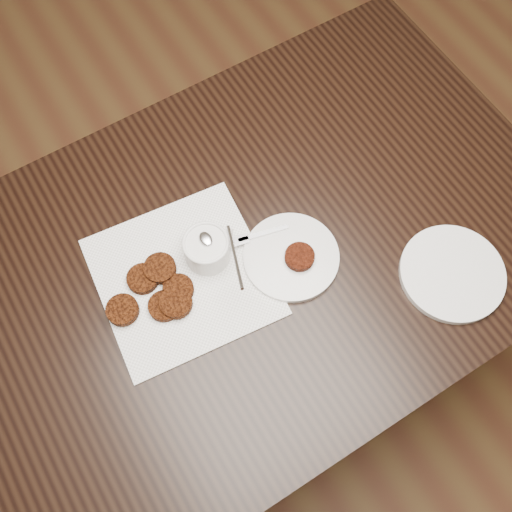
{
  "coord_description": "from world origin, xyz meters",
  "views": [
    {
      "loc": [
        -0.28,
        -0.32,
        1.87
      ],
      "look_at": [
        -0.03,
        0.08,
        0.8
      ],
      "focal_mm": 41.21,
      "sensor_mm": 36.0,
      "label": 1
    }
  ],
  "objects_px": {
    "sauce_ramekin": "(205,242)",
    "plate_with_patty": "(291,255)",
    "plate_empty": "(452,273)",
    "table": "(250,309)",
    "napkin": "(183,277)"
  },
  "relations": [
    {
      "from": "sauce_ramekin",
      "to": "plate_with_patty",
      "type": "relative_size",
      "value": 0.66
    },
    {
      "from": "plate_empty",
      "to": "plate_with_patty",
      "type": "bearing_deg",
      "value": 141.95
    },
    {
      "from": "table",
      "to": "napkin",
      "type": "distance_m",
      "value": 0.4
    },
    {
      "from": "table",
      "to": "plate_empty",
      "type": "xyz_separation_m",
      "value": [
        0.33,
        -0.26,
        0.38
      ]
    },
    {
      "from": "napkin",
      "to": "plate_empty",
      "type": "height_order",
      "value": "plate_empty"
    },
    {
      "from": "table",
      "to": "napkin",
      "type": "height_order",
      "value": "napkin"
    },
    {
      "from": "table",
      "to": "plate_with_patty",
      "type": "xyz_separation_m",
      "value": [
        0.07,
        -0.06,
        0.39
      ]
    },
    {
      "from": "napkin",
      "to": "sauce_ramekin",
      "type": "bearing_deg",
      "value": 10.74
    },
    {
      "from": "napkin",
      "to": "sauce_ramekin",
      "type": "relative_size",
      "value": 2.57
    },
    {
      "from": "sauce_ramekin",
      "to": "napkin",
      "type": "bearing_deg",
      "value": -169.26
    },
    {
      "from": "table",
      "to": "plate_with_patty",
      "type": "height_order",
      "value": "plate_with_patty"
    },
    {
      "from": "table",
      "to": "plate_empty",
      "type": "relative_size",
      "value": 6.4
    },
    {
      "from": "sauce_ramekin",
      "to": "plate_empty",
      "type": "xyz_separation_m",
      "value": [
        0.4,
        -0.3,
        -0.06
      ]
    },
    {
      "from": "napkin",
      "to": "sauce_ramekin",
      "type": "xyz_separation_m",
      "value": [
        0.07,
        0.01,
        0.07
      ]
    },
    {
      "from": "sauce_ramekin",
      "to": "plate_with_patty",
      "type": "distance_m",
      "value": 0.18
    }
  ]
}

